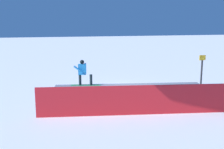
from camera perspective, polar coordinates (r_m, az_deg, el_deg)
The scene contains 5 objects.
ground_plane at distance 14.60m, azimuth 3.47°, elevation -4.21°, with size 120.00×120.00×0.00m, color white.
grind_box at distance 14.53m, azimuth 3.48°, elevation -3.26°, with size 7.73×1.84×0.55m.
snowboarder at distance 14.17m, azimuth -6.13°, elevation 0.57°, with size 1.58×0.66×1.35m.
safety_fence at distance 11.46m, azimuth 8.69°, elevation -5.29°, with size 9.66×0.06×1.26m, color red.
trail_marker at distance 16.79m, azimuth 18.41°, elevation 0.86°, with size 0.40×0.10×1.93m.
Camera 1 is at (4.45, 13.37, 3.81)m, focal length 43.28 mm.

